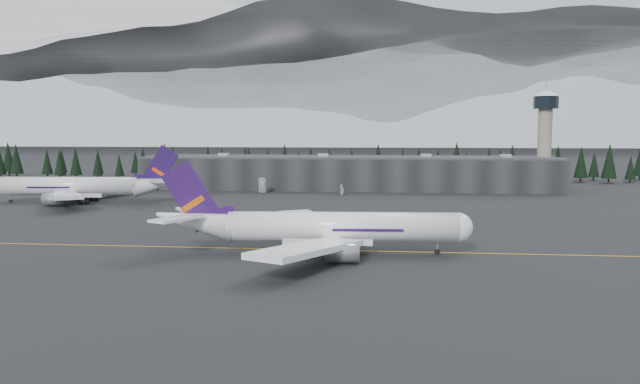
# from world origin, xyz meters

# --- Properties ---
(ground) EXTENTS (1400.00, 1400.00, 0.00)m
(ground) POSITION_xyz_m (0.00, 0.00, 0.00)
(ground) COLOR black
(ground) RESTS_ON ground
(taxiline) EXTENTS (400.00, 0.40, 0.02)m
(taxiline) POSITION_xyz_m (0.00, -2.00, 0.01)
(taxiline) COLOR gold
(taxiline) RESTS_ON ground
(terminal) EXTENTS (160.00, 30.00, 12.60)m
(terminal) POSITION_xyz_m (0.00, 125.00, 6.30)
(terminal) COLOR black
(terminal) RESTS_ON ground
(control_tower) EXTENTS (10.00, 10.00, 37.70)m
(control_tower) POSITION_xyz_m (75.00, 128.00, 23.41)
(control_tower) COLOR gray
(control_tower) RESTS_ON ground
(treeline) EXTENTS (360.00, 20.00, 15.00)m
(treeline) POSITION_xyz_m (0.00, 162.00, 7.50)
(treeline) COLOR black
(treeline) RESTS_ON ground
(mountain_ridge) EXTENTS (4400.00, 900.00, 420.00)m
(mountain_ridge) POSITION_xyz_m (0.00, 1000.00, 0.00)
(mountain_ridge) COLOR white
(mountain_ridge) RESTS_ON ground
(jet_main) EXTENTS (59.47, 54.78, 17.48)m
(jet_main) POSITION_xyz_m (1.70, -5.34, 4.93)
(jet_main) COLOR white
(jet_main) RESTS_ON ground
(jet_parked) EXTENTS (62.42, 57.44, 18.35)m
(jet_parked) POSITION_xyz_m (-79.86, 67.34, 5.18)
(jet_parked) COLOR silver
(jet_parked) RESTS_ON ground
(gse_vehicle_a) EXTENTS (2.66, 5.75, 1.59)m
(gse_vehicle_a) POSITION_xyz_m (-29.95, 102.72, 0.80)
(gse_vehicle_a) COLOR silver
(gse_vehicle_a) RESTS_ON ground
(gse_vehicle_b) EXTENTS (4.18, 2.44, 1.34)m
(gse_vehicle_b) POSITION_xyz_m (-0.59, 98.12, 0.67)
(gse_vehicle_b) COLOR silver
(gse_vehicle_b) RESTS_ON ground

